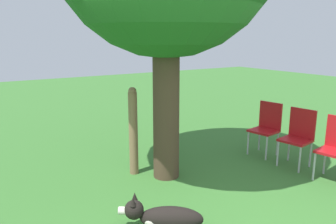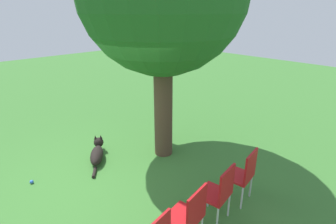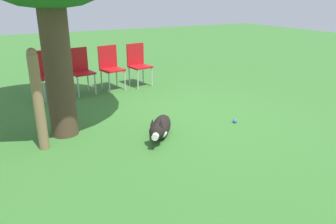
% 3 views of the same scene
% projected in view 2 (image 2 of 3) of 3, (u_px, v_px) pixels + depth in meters
% --- Properties ---
extents(ground_plane, '(30.00, 30.00, 0.00)m').
position_uv_depth(ground_plane, '(100.00, 176.00, 5.09)').
color(ground_plane, '#38702D').
extents(dog, '(1.04, 0.80, 0.41)m').
position_uv_depth(dog, '(97.00, 153.00, 5.64)').
color(dog, black).
rests_on(dog, ground_plane).
extents(fence_post, '(0.14, 0.14, 1.37)m').
position_uv_depth(fence_post, '(164.00, 116.00, 6.17)').
color(fence_post, '#846647').
rests_on(fence_post, ground_plane).
extents(red_chair_1, '(0.48, 0.50, 0.96)m').
position_uv_depth(red_chair_1, '(189.00, 214.00, 3.40)').
color(red_chair_1, '#B21419').
rests_on(red_chair_1, ground_plane).
extents(red_chair_2, '(0.48, 0.50, 0.96)m').
position_uv_depth(red_chair_2, '(219.00, 191.00, 3.83)').
color(red_chair_2, '#B21419').
rests_on(red_chair_2, ground_plane).
extents(red_chair_3, '(0.48, 0.50, 0.96)m').
position_uv_depth(red_chair_3, '(243.00, 173.00, 4.26)').
color(red_chair_3, '#B21419').
rests_on(red_chair_3, ground_plane).
extents(tennis_ball, '(0.07, 0.07, 0.07)m').
position_uv_depth(tennis_ball, '(32.00, 182.00, 4.87)').
color(tennis_ball, blue).
rests_on(tennis_ball, ground_plane).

